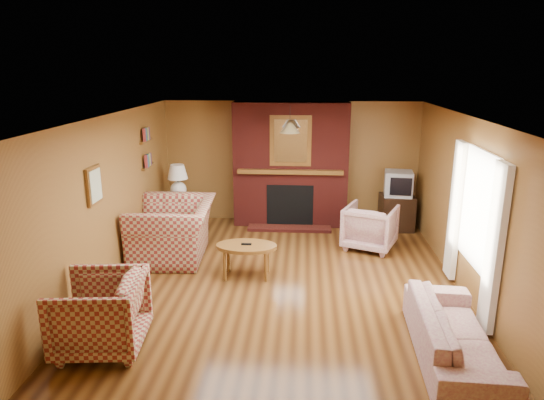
# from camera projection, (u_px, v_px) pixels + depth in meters

# --- Properties ---
(floor) EXTENTS (6.50, 6.50, 0.00)m
(floor) POSITION_uv_depth(u_px,v_px,m) (283.00, 289.00, 6.86)
(floor) COLOR #3E220D
(floor) RESTS_ON ground
(ceiling) EXTENTS (6.50, 6.50, 0.00)m
(ceiling) POSITION_uv_depth(u_px,v_px,m) (284.00, 119.00, 6.21)
(ceiling) COLOR white
(ceiling) RESTS_ON wall_back
(wall_back) EXTENTS (6.50, 0.00, 6.50)m
(wall_back) POSITION_uv_depth(u_px,v_px,m) (291.00, 162.00, 9.66)
(wall_back) COLOR olive
(wall_back) RESTS_ON floor
(wall_front) EXTENTS (6.50, 0.00, 6.50)m
(wall_front) POSITION_uv_depth(u_px,v_px,m) (263.00, 339.00, 3.41)
(wall_front) COLOR olive
(wall_front) RESTS_ON floor
(wall_left) EXTENTS (0.00, 6.50, 6.50)m
(wall_left) POSITION_uv_depth(u_px,v_px,m) (103.00, 205.00, 6.70)
(wall_left) COLOR olive
(wall_left) RESTS_ON floor
(wall_right) EXTENTS (0.00, 6.50, 6.50)m
(wall_right) POSITION_uv_depth(u_px,v_px,m) (473.00, 212.00, 6.37)
(wall_right) COLOR olive
(wall_right) RESTS_ON floor
(fireplace) EXTENTS (2.20, 0.82, 2.40)m
(fireplace) POSITION_uv_depth(u_px,v_px,m) (291.00, 166.00, 9.41)
(fireplace) COLOR #531612
(fireplace) RESTS_ON floor
(window_right) EXTENTS (0.10, 1.85, 2.00)m
(window_right) POSITION_uv_depth(u_px,v_px,m) (474.00, 222.00, 6.20)
(window_right) COLOR silver
(window_right) RESTS_ON wall_right
(bookshelf) EXTENTS (0.09, 0.55, 0.71)m
(bookshelf) POSITION_uv_depth(u_px,v_px,m) (148.00, 149.00, 8.40)
(bookshelf) COLOR brown
(bookshelf) RESTS_ON wall_left
(botanical_print) EXTENTS (0.05, 0.40, 0.50)m
(botanical_print) POSITION_uv_depth(u_px,v_px,m) (94.00, 186.00, 6.31)
(botanical_print) COLOR brown
(botanical_print) RESTS_ON wall_left
(pendant_light) EXTENTS (0.36, 0.36, 0.48)m
(pendant_light) POSITION_uv_depth(u_px,v_px,m) (290.00, 128.00, 8.53)
(pendant_light) COLOR black
(pendant_light) RESTS_ON ceiling
(plaid_loveseat) EXTENTS (1.35, 1.52, 0.94)m
(plaid_loveseat) POSITION_uv_depth(u_px,v_px,m) (173.00, 230.00, 7.90)
(plaid_loveseat) COLOR maroon
(plaid_loveseat) RESTS_ON floor
(plaid_armchair) EXTENTS (1.03, 1.00, 0.86)m
(plaid_armchair) POSITION_uv_depth(u_px,v_px,m) (100.00, 313.00, 5.33)
(plaid_armchair) COLOR maroon
(plaid_armchair) RESTS_ON floor
(floral_sofa) EXTENTS (0.86, 2.00, 0.58)m
(floral_sofa) POSITION_uv_depth(u_px,v_px,m) (454.00, 335.00, 5.17)
(floral_sofa) COLOR #C0B694
(floral_sofa) RESTS_ON floor
(floral_armchair) EXTENTS (1.07, 1.08, 0.76)m
(floral_armchair) POSITION_uv_depth(u_px,v_px,m) (370.00, 227.00, 8.33)
(floral_armchair) COLOR #C0B694
(floral_armchair) RESTS_ON floor
(coffee_table) EXTENTS (0.90, 0.56, 0.52)m
(coffee_table) POSITION_uv_depth(u_px,v_px,m) (246.00, 249.00, 7.18)
(coffee_table) COLOR brown
(coffee_table) RESTS_ON floor
(side_table) EXTENTS (0.49, 0.49, 0.65)m
(side_table) POSITION_uv_depth(u_px,v_px,m) (180.00, 214.00, 9.26)
(side_table) COLOR brown
(side_table) RESTS_ON floor
(table_lamp) EXTENTS (0.38, 0.38, 0.63)m
(table_lamp) POSITION_uv_depth(u_px,v_px,m) (178.00, 179.00, 9.08)
(table_lamp) COLOR white
(table_lamp) RESTS_ON side_table
(tv_stand) EXTENTS (0.64, 0.58, 0.67)m
(tv_stand) POSITION_uv_depth(u_px,v_px,m) (396.00, 212.00, 9.32)
(tv_stand) COLOR black
(tv_stand) RESTS_ON floor
(crt_tv) EXTENTS (0.56, 0.56, 0.47)m
(crt_tv) POSITION_uv_depth(u_px,v_px,m) (398.00, 184.00, 9.16)
(crt_tv) COLOR #A3A5AA
(crt_tv) RESTS_ON tv_stand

